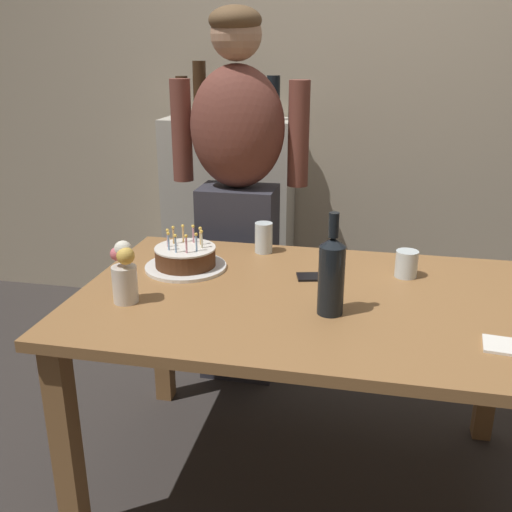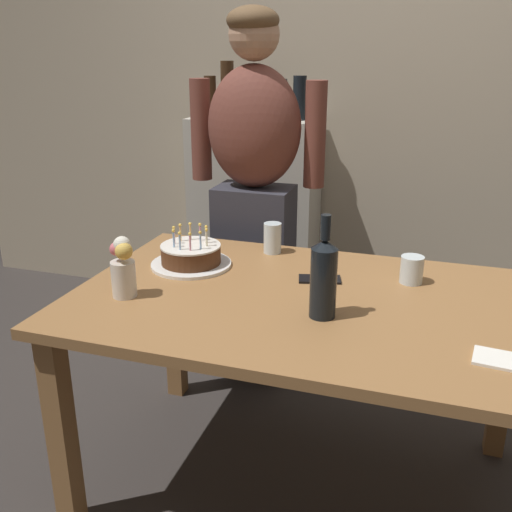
% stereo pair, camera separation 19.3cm
% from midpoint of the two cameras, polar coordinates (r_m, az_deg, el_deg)
% --- Properties ---
extents(ground_plane, '(10.00, 10.00, 0.00)m').
position_cam_midpoint_polar(ground_plane, '(2.27, 6.94, -21.45)').
color(ground_plane, '#332D2B').
extents(back_wall, '(5.20, 0.10, 2.60)m').
position_cam_midpoint_polar(back_wall, '(3.26, 13.56, 15.84)').
color(back_wall, tan).
rests_on(back_wall, ground_plane).
extents(dining_table, '(1.50, 0.96, 0.74)m').
position_cam_midpoint_polar(dining_table, '(1.91, 7.73, -6.79)').
color(dining_table, olive).
rests_on(dining_table, ground_plane).
extents(birthday_cake, '(0.30, 0.30, 0.15)m').
position_cam_midpoint_polar(birthday_cake, '(2.11, -3.87, -0.06)').
color(birthday_cake, white).
rests_on(birthday_cake, dining_table).
extents(water_glass_near, '(0.07, 0.07, 0.12)m').
position_cam_midpoint_polar(water_glass_near, '(2.25, 4.10, 1.75)').
color(water_glass_near, silver).
rests_on(water_glass_near, dining_table).
extents(water_glass_far, '(0.08, 0.08, 0.09)m').
position_cam_midpoint_polar(water_glass_far, '(2.05, 17.78, -1.34)').
color(water_glass_far, silver).
rests_on(water_glass_far, dining_table).
extents(wine_bottle, '(0.08, 0.08, 0.31)m').
position_cam_midpoint_polar(wine_bottle, '(1.70, 9.94, -2.09)').
color(wine_bottle, black).
rests_on(wine_bottle, dining_table).
extents(cell_phone, '(0.16, 0.11, 0.01)m').
position_cam_midpoint_polar(cell_phone, '(2.01, 9.06, -2.34)').
color(cell_phone, black).
rests_on(cell_phone, dining_table).
extents(napkin_stack, '(0.14, 0.11, 0.01)m').
position_cam_midpoint_polar(napkin_stack, '(1.66, 26.15, -9.27)').
color(napkin_stack, white).
rests_on(napkin_stack, dining_table).
extents(flower_vase, '(0.08, 0.08, 0.20)m').
position_cam_midpoint_polar(flower_vase, '(1.86, -10.16, -1.20)').
color(flower_vase, silver).
rests_on(flower_vase, dining_table).
extents(person_man_bearded, '(0.61, 0.27, 1.66)m').
position_cam_midpoint_polar(person_man_bearded, '(2.57, 1.98, 5.82)').
color(person_man_bearded, '#33333D').
rests_on(person_man_bearded, ground_plane).
extents(shelf_cabinet, '(0.70, 0.30, 1.44)m').
position_cam_midpoint_polar(shelf_cabinet, '(3.28, 1.48, 3.77)').
color(shelf_cabinet, beige).
rests_on(shelf_cabinet, ground_plane).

